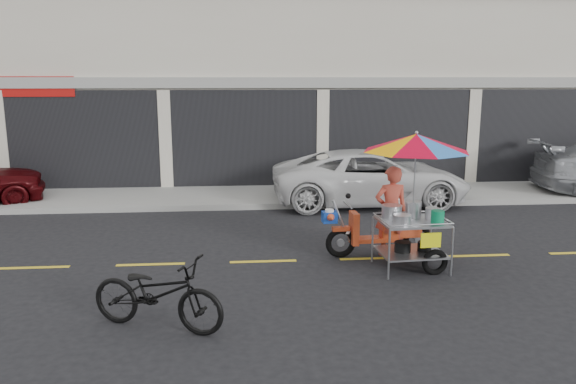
{
  "coord_description": "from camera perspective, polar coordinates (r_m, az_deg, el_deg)",
  "views": [
    {
      "loc": [
        -2.36,
        -9.65,
        3.28
      ],
      "look_at": [
        -1.5,
        0.6,
        1.15
      ],
      "focal_mm": 35.0,
      "sensor_mm": 36.0,
      "label": 1
    }
  ],
  "objects": [
    {
      "name": "near_bicycle",
      "position": [
        7.65,
        -13.13,
        -9.98
      ],
      "size": [
        2.0,
        1.32,
        0.99
      ],
      "primitive_type": "imported",
      "rotation": [
        0.0,
        0.0,
        1.19
      ],
      "color": "black",
      "rests_on": "ground"
    },
    {
      "name": "centerline",
      "position": [
        10.46,
        8.55,
        -6.68
      ],
      "size": [
        42.0,
        0.1,
        0.01
      ],
      "primitive_type": "cube",
      "color": "gold",
      "rests_on": "ground"
    },
    {
      "name": "ground",
      "position": [
        10.46,
        8.55,
        -6.71
      ],
      "size": [
        90.0,
        90.0,
        0.0
      ],
      "primitive_type": "plane",
      "color": "black"
    },
    {
      "name": "sidewalk",
      "position": [
        15.67,
        3.97,
        -0.14
      ],
      "size": [
        45.0,
        3.0,
        0.15
      ],
      "primitive_type": "cube",
      "color": "gray",
      "rests_on": "ground"
    },
    {
      "name": "white_pickup",
      "position": [
        14.7,
        8.38,
        1.48
      ],
      "size": [
        5.08,
        2.35,
        1.41
      ],
      "primitive_type": "imported",
      "rotation": [
        0.0,
        0.0,
        1.57
      ],
      "color": "silver",
      "rests_on": "ground"
    },
    {
      "name": "shophouse_block",
      "position": [
        20.91,
        9.84,
        14.15
      ],
      "size": [
        36.0,
        8.11,
        10.4
      ],
      "color": "beige",
      "rests_on": "ground"
    },
    {
      "name": "food_vendor_rig",
      "position": [
        9.97,
        11.79,
        1.18
      ],
      "size": [
        2.47,
        1.95,
        2.39
      ],
      "rotation": [
        0.0,
        0.0,
        0.07
      ],
      "color": "black",
      "rests_on": "ground"
    }
  ]
}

